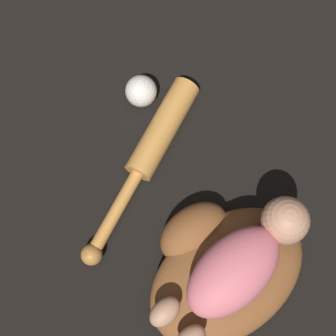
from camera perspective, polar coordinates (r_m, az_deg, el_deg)
name	(u,v)px	position (r m, az deg, el deg)	size (l,w,h in m)	color
ground_plane	(221,284)	(1.00, 6.44, -13.90)	(6.00, 6.00, 0.00)	black
baseball_glove	(221,268)	(0.95, 6.53, -11.99)	(0.36, 0.29, 0.10)	brown
baby_figure	(242,263)	(0.87, 8.95, -11.39)	(0.35, 0.13, 0.09)	#D16670
baseball_bat	(152,148)	(1.02, -1.99, 2.44)	(0.43, 0.21, 0.06)	#C6843D
baseball	(141,91)	(1.07, -3.30, 9.34)	(0.07, 0.07, 0.07)	silver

